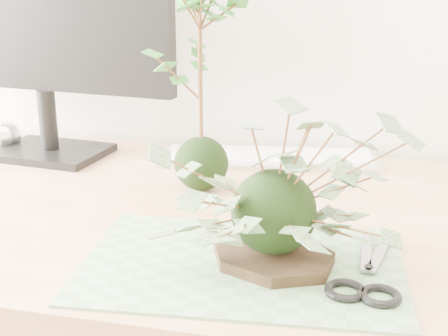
{
  "coord_description": "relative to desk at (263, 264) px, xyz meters",
  "views": [
    {
      "loc": [
        0.19,
        0.33,
        1.11
      ],
      "look_at": [
        0.0,
        1.14,
        0.84
      ],
      "focal_mm": 50.0,
      "sensor_mm": 36.0,
      "label": 1
    }
  ],
  "objects": [
    {
      "name": "foil_ball",
      "position": [
        -0.59,
        0.23,
        0.12
      ],
      "size": [
        0.06,
        0.06,
        0.06
      ],
      "primitive_type": "sphere",
      "color": "white",
      "rests_on": "desk"
    },
    {
      "name": "ivy_kokedama",
      "position": [
        0.04,
        -0.17,
        0.21
      ],
      "size": [
        0.37,
        0.37,
        0.22
      ],
      "rotation": [
        0.0,
        0.0,
        0.25
      ],
      "color": "black",
      "rests_on": "stone_dish"
    },
    {
      "name": "keyboard",
      "position": [
        -0.04,
        0.27,
        0.1
      ],
      "size": [
        0.44,
        0.19,
        0.02
      ],
      "rotation": [
        0.0,
        0.0,
        0.15
      ],
      "color": "#B9B9B9",
      "rests_on": "desk"
    },
    {
      "name": "maple_kokedama",
      "position": [
        -0.13,
        0.08,
        0.36
      ],
      "size": [
        0.27,
        0.27,
        0.39
      ],
      "rotation": [
        0.0,
        0.0,
        0.39
      ],
      "color": "black",
      "rests_on": "desk"
    },
    {
      "name": "monitor",
      "position": [
        -0.48,
        0.22,
        0.37
      ],
      "size": [
        0.55,
        0.18,
        0.48
      ],
      "rotation": [
        0.0,
        0.0,
        -0.11
      ],
      "color": "black",
      "rests_on": "desk"
    },
    {
      "name": "desk",
      "position": [
        0.0,
        0.0,
        0.0
      ],
      "size": [
        1.6,
        0.7,
        0.74
      ],
      "color": "tan",
      "rests_on": "ground_plane"
    },
    {
      "name": "scissors",
      "position": [
        0.16,
        -0.21,
        0.1
      ],
      "size": [
        0.09,
        0.2,
        0.01
      ],
      "rotation": [
        0.0,
        0.0,
        -0.09
      ],
      "color": "gray",
      "rests_on": "cutting_mat"
    },
    {
      "name": "cutting_mat",
      "position": [
        0.0,
        -0.18,
        0.09
      ],
      "size": [
        0.43,
        0.31,
        0.0
      ],
      "primitive_type": "cube",
      "rotation": [
        0.0,
        0.0,
        0.09
      ],
      "color": "#5E8358",
      "rests_on": "desk"
    },
    {
      "name": "stone_dish",
      "position": [
        0.04,
        -0.17,
        0.1
      ],
      "size": [
        0.23,
        0.23,
        0.01
      ],
      "primitive_type": "cylinder",
      "rotation": [
        0.0,
        0.0,
        -0.4
      ],
      "color": "black",
      "rests_on": "cutting_mat"
    }
  ]
}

